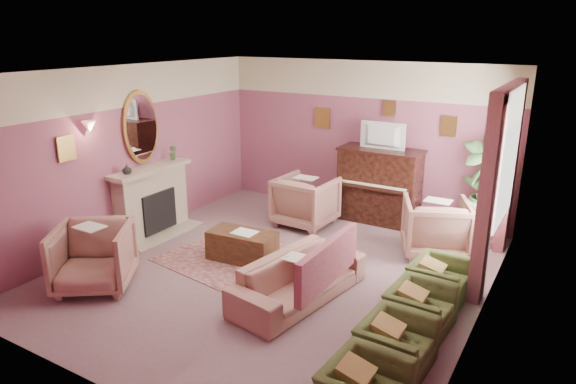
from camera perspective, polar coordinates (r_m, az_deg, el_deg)
The scene contains 48 objects.
floor at distance 7.46m, azimuth -1.31°, elevation -8.73°, with size 5.50×6.00×0.01m, color #805F65.
ceiling at distance 6.71m, azimuth -1.48°, elevation 13.26°, with size 5.50×6.00×0.01m, color white.
wall_back at distance 9.56m, azimuth 8.22°, elevation 5.87°, with size 5.50×0.02×2.80m, color #754362.
wall_front at distance 4.83m, azimuth -20.71°, elevation -6.78°, with size 5.50×0.02×2.80m, color #754362.
wall_left at distance 8.69m, azimuth -17.01°, elevation 4.11°, with size 0.02×6.00×2.80m, color #754362.
wall_right at distance 6.03m, azimuth 21.39°, elevation -2.06°, with size 0.02×6.00×2.80m, color #754362.
picture_rail_band at distance 9.40m, azimuth 8.48°, elevation 12.29°, with size 5.50×0.01×0.65m, color beige.
stripe_panel at distance 7.36m, azimuth 22.76°, elevation -1.47°, with size 0.01×3.00×2.15m, color #AEB7A2.
fireplace_surround at distance 8.93m, azimuth -14.90°, elevation -1.03°, with size 0.30×1.40×1.10m, color tan.
fireplace_inset at distance 8.91m, azimuth -14.37°, elevation -2.05°, with size 0.18×0.72×0.68m, color black.
fire_ember at distance 8.94m, azimuth -14.10°, elevation -3.19°, with size 0.06×0.54×0.10m, color #E14606.
mantel_shelf at distance 8.75m, azimuth -15.05°, elevation 2.48°, with size 0.40×1.55×0.07m, color tan.
hearth at distance 8.97m, azimuth -13.73°, elevation -4.50°, with size 0.55×1.50×0.02m, color tan.
mirror_frame at distance 8.71m, azimuth -16.06°, elevation 6.92°, with size 0.04×0.72×1.20m, color #AE833A.
mirror_glass at distance 8.69m, azimuth -15.94°, elevation 6.91°, with size 0.01×0.60×1.06m, color silver.
sconce_shade at distance 7.94m, azimuth -21.24°, elevation 6.78°, with size 0.20×0.20×0.16m, color pink.
piano at distance 9.28m, azimuth 10.10°, elevation 0.63°, with size 1.40×0.60×1.30m, color black.
piano_keyshelf at distance 8.94m, azimuth 9.32°, elevation 0.51°, with size 1.30×0.12×0.06m, color black.
piano_keys at distance 8.93m, azimuth 9.33°, elevation 0.75°, with size 1.20×0.08×0.02m, color white.
piano_top at distance 9.11m, azimuth 10.32°, elevation 4.61°, with size 1.45×0.65×0.04m, color black.
television at distance 9.01m, azimuth 10.31°, elevation 6.35°, with size 0.80×0.12×0.48m, color black.
print_back_left at distance 9.79m, azimuth 3.85°, elevation 8.18°, with size 0.30×0.03×0.38m, color #AE833A.
print_back_right at distance 8.99m, azimuth 17.43°, elevation 6.98°, with size 0.26×0.03×0.34m, color #AE833A.
print_back_mid at distance 9.25m, azimuth 11.17°, elevation 9.10°, with size 0.22×0.03×0.26m, color #AE833A.
print_left_wall at distance 7.85m, azimuth -23.42°, elevation 4.47°, with size 0.03×0.28×0.36m, color #AE833A.
window_blind at distance 7.44m, azimuth 23.35°, elevation 3.68°, with size 0.03×1.40×1.80m, color silver.
curtain_left at distance 6.67m, azimuth 21.15°, elevation -1.11°, with size 0.16×0.34×2.60m, color #974553.
curtain_right at distance 8.43m, azimuth 23.38°, elevation 2.35°, with size 0.16×0.34×2.60m, color #974553.
pelmet at distance 7.32m, azimuth 23.54°, elevation 10.31°, with size 0.16×2.20×0.16m, color #974553.
mantel_plant at distance 9.08m, azimuth -12.64°, elevation 4.30°, with size 0.16×0.16×0.28m, color #3F6C38.
mantel_vase at distance 8.39m, azimuth -17.47°, elevation 2.41°, with size 0.16×0.16×0.16m, color beige.
area_rug at distance 7.72m, azimuth -4.27°, elevation -7.79°, with size 2.50×1.80×0.01m, color #8D5854.
coffee_table at distance 7.73m, azimuth -5.10°, elevation -6.00°, with size 1.00×0.50×0.45m, color #482C17.
table_paper at distance 7.61m, azimuth -4.84°, elevation -4.49°, with size 0.35×0.28×0.01m, color white.
sofa at distance 6.56m, azimuth 1.25°, elevation -8.70°, with size 0.66×1.97×0.80m, color #A67362.
sofa_throw at distance 6.31m, azimuth 4.46°, elevation -7.84°, with size 0.10×1.49×0.55m, color #974553.
floral_armchair_left at distance 8.99m, azimuth 1.97°, elevation -0.73°, with size 0.93×0.93×0.97m, color #A67362.
floral_armchair_right at distance 8.11m, azimuth 16.11°, elevation -3.48°, with size 0.93×0.93×0.97m, color #A67362.
floral_armchair_front at distance 7.27m, azimuth -20.86°, elevation -6.43°, with size 0.93×0.93×0.97m, color #A67362.
olive_chair_a at distance 4.86m, azimuth 8.61°, elevation -20.20°, with size 0.54×0.77×0.67m, color #495628.
olive_chair_b at distance 5.50m, azimuth 11.98°, elevation -15.47°, with size 0.54×0.77×0.67m, color #495628.
olive_chair_c at distance 6.18m, azimuth 14.53°, elevation -11.73°, with size 0.54×0.77×0.67m, color #495628.
olive_chair_d at distance 6.89m, azimuth 16.51°, elevation -8.72°, with size 0.54×0.77×0.67m, color #495628.
side_table at distance 8.79m, azimuth 20.56°, elevation -3.26°, with size 0.52×0.52×0.70m, color beige.
side_plant_big at distance 8.63m, azimuth 20.92°, elevation -0.02°, with size 0.30×0.30×0.34m, color #3F6C38.
side_plant_small at distance 8.53m, azimuth 21.57°, elevation -0.51°, with size 0.16×0.16×0.28m, color #3F6C38.
palm_pot at distance 8.95m, azimuth 20.36°, elevation -4.09°, with size 0.34×0.34×0.34m, color #984F28.
palm_plant at distance 8.68m, azimuth 20.97°, elevation 1.39°, with size 0.76×0.76×1.44m, color #3F6C38.
Camera 1 is at (3.55, -5.67, 3.29)m, focal length 32.00 mm.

